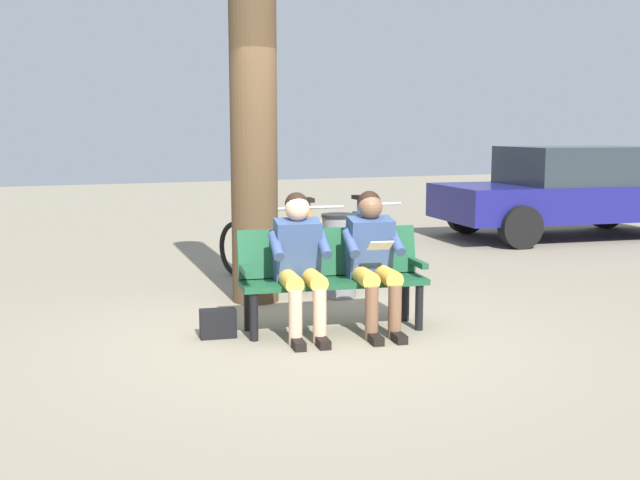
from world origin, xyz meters
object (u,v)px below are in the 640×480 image
(bench, at_px, (331,271))
(bicycle_black, at_px, (313,248))
(bicycle_green, at_px, (262,252))
(parked_car, at_px, (572,190))
(litter_bin, at_px, (339,256))
(person_reading, at_px, (373,254))
(tree_trunk, at_px, (253,96))
(person_companion, at_px, (300,257))
(handbag, at_px, (218,323))
(bicycle_blue, at_px, (365,244))

(bench, distance_m, bicycle_black, 2.26)
(bicycle_green, height_order, parked_car, parked_car)
(litter_bin, height_order, parked_car, parked_car)
(person_reading, xyz_separation_m, parked_car, (-5.66, -4.01, 0.11))
(tree_trunk, distance_m, bicycle_black, 2.13)
(person_companion, distance_m, bicycle_green, 2.30)
(bicycle_green, bearing_deg, handbag, -46.04)
(bicycle_blue, height_order, parked_car, parked_car)
(litter_bin, height_order, bicycle_blue, bicycle_blue)
(bicycle_green, bearing_deg, bench, -20.48)
(bicycle_blue, distance_m, bicycle_black, 0.72)
(handbag, bearing_deg, bicycle_black, -129.67)
(person_reading, height_order, tree_trunk, tree_trunk)
(person_companion, distance_m, parked_car, 7.40)
(person_reading, distance_m, bicycle_blue, 2.70)
(person_reading, xyz_separation_m, litter_bin, (-0.29, -1.33, -0.23))
(person_companion, bearing_deg, tree_trunk, -83.63)
(tree_trunk, distance_m, litter_bin, 1.83)
(bicycle_blue, bearing_deg, person_reading, -26.60)
(person_reading, bearing_deg, handbag, -3.62)
(bench, xyz_separation_m, person_reading, (-0.29, 0.21, 0.16))
(handbag, xyz_separation_m, bicycle_black, (-1.71, -2.06, 0.24))
(bench, distance_m, handbag, 1.07)
(bench, bearing_deg, bicycle_green, -83.05)
(handbag, bearing_deg, bench, 175.39)
(person_reading, height_order, person_companion, same)
(person_companion, relative_size, bicycle_green, 0.74)
(bench, xyz_separation_m, tree_trunk, (0.27, -1.29, 1.54))
(person_reading, distance_m, parked_car, 6.93)
(bicycle_green, bearing_deg, tree_trunk, -41.15)
(litter_bin, bearing_deg, person_reading, 77.63)
(bench, relative_size, bicycle_green, 1.03)
(person_reading, bearing_deg, litter_bin, -93.12)
(person_reading, height_order, bicycle_blue, person_reading)
(handbag, bearing_deg, bicycle_green, -117.85)
(person_reading, distance_m, tree_trunk, 2.12)
(person_companion, distance_m, tree_trunk, 1.97)
(parked_car, bearing_deg, litter_bin, 34.32)
(bench, bearing_deg, person_reading, 153.05)
(parked_car, bearing_deg, bicycle_blue, 27.05)
(litter_bin, relative_size, bicycle_green, 0.54)
(person_reading, bearing_deg, bicycle_blue, -105.86)
(bench, relative_size, parked_car, 0.38)
(person_companion, xyz_separation_m, handbag, (0.66, -0.19, -0.54))
(handbag, bearing_deg, litter_bin, -146.72)
(tree_trunk, bearing_deg, bicycle_blue, -151.47)
(litter_bin, xyz_separation_m, bicycle_green, (0.50, -1.01, -0.08))
(person_companion, bearing_deg, bicycle_black, -105.80)
(person_companion, distance_m, litter_bin, 1.55)
(person_reading, relative_size, litter_bin, 1.38)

